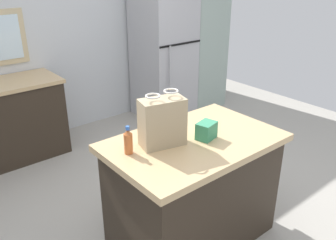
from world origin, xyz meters
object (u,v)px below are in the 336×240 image
at_px(refrigerator, 164,55).
at_px(tall_cabinet, 199,37).
at_px(kitchen_island, 193,190).
at_px(small_box, 206,131).
at_px(shopping_bag, 162,122).
at_px(bottle, 128,141).

relative_size(refrigerator, tall_cabinet, 0.84).
height_order(kitchen_island, tall_cabinet, tall_cabinet).
bearing_deg(small_box, shopping_bag, 157.23).
xyz_separation_m(tall_cabinet, small_box, (-2.06, -2.22, -0.10)).
height_order(tall_cabinet, bottle, tall_cabinet).
distance_m(kitchen_island, small_box, 0.51).
height_order(refrigerator, tall_cabinet, tall_cabinet).
distance_m(refrigerator, small_box, 2.61).
bearing_deg(small_box, kitchen_island, 150.98).
xyz_separation_m(shopping_bag, small_box, (0.30, -0.13, -0.11)).
bearing_deg(shopping_bag, tall_cabinet, 41.53).
xyz_separation_m(tall_cabinet, shopping_bag, (-2.36, -2.09, 0.01)).
relative_size(tall_cabinet, bottle, 10.60).
bearing_deg(kitchen_island, tall_cabinet, 45.56).
distance_m(refrigerator, bottle, 2.82).
bearing_deg(tall_cabinet, small_box, -132.85).
height_order(refrigerator, small_box, refrigerator).
xyz_separation_m(tall_cabinet, bottle, (-2.61, -2.04, -0.08)).
distance_m(small_box, bottle, 0.58).
distance_m(kitchen_island, bottle, 0.72).
bearing_deg(shopping_bag, small_box, -22.77).
distance_m(refrigerator, shopping_bag, 2.69).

